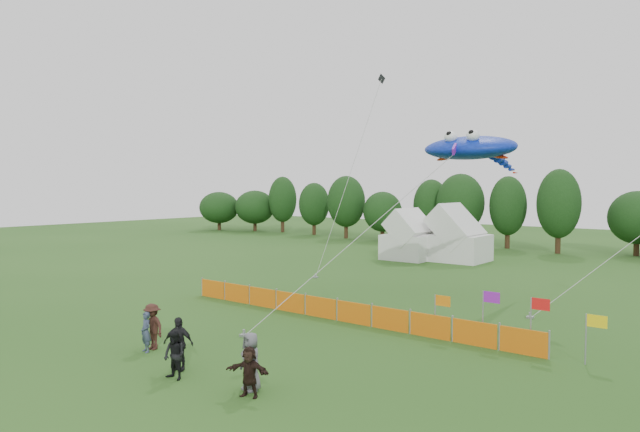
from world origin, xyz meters
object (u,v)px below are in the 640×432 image
Objects in this scene: spectator_c at (152,327)px; spectator_d at (178,344)px; tent_right at (455,239)px; spectator_f at (249,372)px; spectator_b at (174,355)px; spectator_e at (251,361)px; tent_left at (410,239)px; spectator_a at (146,332)px; barrier_fence at (336,310)px; stingray_kite at (473,149)px.

spectator_d is at bearing -18.73° from spectator_c.
tent_right is 3.41× the size of spectator_f.
spectator_e reaches higher than spectator_b.
tent_left reaches higher than spectator_a.
barrier_fence is 9.43m from spectator_d.
stingray_kite is at bearing 53.78° from spectator_d.
tent_left is 31.46m from spectator_c.
tent_left is 2.61× the size of spectator_f.
tent_right is 2.83× the size of spectator_d.
spectator_b is at bearing -25.33° from spectator_c.
spectator_e is 19.91m from stingray_kite.
spectator_c is at bearing -107.69° from stingray_kite.
tent_right reaches higher than spectator_e.
spectator_c is at bearing -108.01° from barrier_fence.
spectator_b is 0.87× the size of spectator_d.
tent_right is 32.96m from spectator_a.
spectator_a is at bearing 157.18° from spectator_b.
tent_left is 31.84m from spectator_a.
spectator_d is (-0.71, 0.71, 0.12)m from spectator_b.
tent_right is (3.59, 1.62, 0.08)m from tent_left.
tent_left is 2.48× the size of spectator_b.
barrier_fence is 10.56× the size of spectator_d.
tent_right reaches higher than barrier_fence.
spectator_e is at bearing 112.61° from spectator_f.
tent_right reaches higher than spectator_d.
tent_left is 2.58× the size of spectator_a.
spectator_a is at bearing -78.94° from tent_left.
stingray_kite is at bearing 71.62° from spectator_c.
tent_left is 33.03m from spectator_d.
spectator_e is (2.71, 0.91, 0.10)m from spectator_b.
spectator_d is at bearing -81.00° from tent_right.
tent_right reaches higher than spectator_b.
tent_left reaches higher than spectator_b.
spectator_c is (2.41, -32.48, -0.98)m from tent_right.
spectator_a is 0.96× the size of spectator_b.
spectator_c is 1.17× the size of spectator_f.
tent_right is at bearing 106.09° from spectator_a.
tent_right is 2.89× the size of spectator_e.
spectator_c is at bearing 152.75° from spectator_b.
barrier_fence is 10.86× the size of spectator_c.
spectator_f is at bearing -74.89° from tent_right.
barrier_fence is at bearing -68.62° from tent_left.
spectator_a is 0.86× the size of spectator_e.
spectator_d is (5.29, -33.42, -0.96)m from tent_right.
stingray_kite is (5.62, 17.61, 7.70)m from spectator_c.
spectator_a is (2.52, -32.85, -1.11)m from tent_right.
tent_left is at bearing 77.78° from spectator_d.
spectator_d reaches higher than spectator_b.
spectator_c is at bearing -85.75° from tent_right.
spectator_c is at bearing 152.33° from spectator_f.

